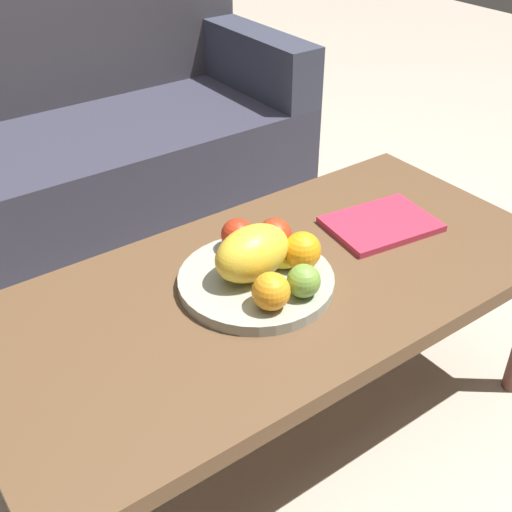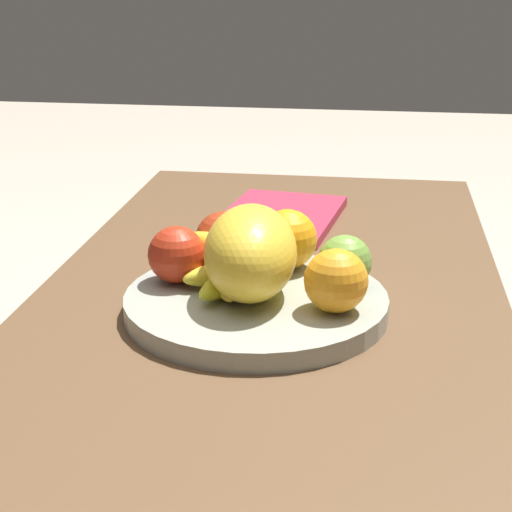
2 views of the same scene
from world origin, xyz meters
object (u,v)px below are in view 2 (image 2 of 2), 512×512
Objects in this scene: fruit_bowl at (256,304)px; apple_front at (345,262)px; coffee_table at (268,331)px; orange_front at (287,239)px; melon_large_front at (250,252)px; apple_left at (177,255)px; apple_right at (223,240)px; magazine at (280,217)px; orange_left at (336,281)px; banana_bunch at (229,265)px.

apple_front is (0.04, -0.11, 0.05)m from fruit_bowl.
fruit_bowl is at bearing 110.14° from apple_front.
orange_front is (0.05, -0.02, 0.11)m from coffee_table.
coffee_table is 7.39× the size of melon_large_front.
apple_left is 0.97× the size of apple_right.
fruit_bowl is 4.80× the size of apple_front.
apple_front is 0.27× the size of magazine.
orange_front is 0.15m from orange_left.
orange_front is 0.10m from banana_bunch.
banana_bunch is at bearing 96.77° from apple_front.
apple_left is (-0.01, 0.21, 0.00)m from apple_front.
melon_large_front is at bearing 111.32° from apple_front.
coffee_table is at bearing 47.04° from orange_left.
apple_right is at bearing 32.00° from fruit_bowl.
magazine is (0.41, 0.11, -0.05)m from orange_left.
apple_left is 0.45× the size of banana_bunch.
apple_right is at bearing 179.58° from magazine.
fruit_bowl is (-0.05, 0.01, 0.06)m from coffee_table.
fruit_bowl is at bearing -104.45° from apple_left.
magazine is (0.33, 0.02, 0.05)m from coffee_table.
apple_front is (0.08, -0.01, -0.00)m from orange_left.
orange_left is (-0.04, -0.10, 0.05)m from fruit_bowl.
melon_large_front is (-0.05, 0.01, 0.13)m from coffee_table.
orange_front reaches higher than apple_front.
apple_left is at bearing 173.47° from magazine.
melon_large_front is 0.11m from apple_left.
orange_front is 0.08m from apple_right.
apple_front is at bearing -95.44° from coffee_table.
orange_left is 1.00× the size of apple_right.
banana_bunch is (0.06, 0.14, -0.01)m from orange_left.
magazine is (0.38, 0.01, -0.07)m from melon_large_front.
apple_right reaches higher than apple_front.
melon_large_front reaches higher than fruit_bowl.
apple_left is at bearing 142.84° from apple_right.
orange_front is at bearing -84.50° from apple_right.
apple_left reaches higher than apple_front.
apple_right is (0.05, 0.16, 0.00)m from apple_front.
apple_right is at bearing 50.75° from orange_left.
orange_left is 0.20m from apple_right.
banana_bunch is at bearing 120.19° from coffee_table.
banana_bunch is 0.36m from magazine.
apple_left is (-0.07, 0.13, -0.00)m from orange_front.
coffee_table is at bearing -123.35° from apple_right.
apple_right is (0.04, 0.07, 0.11)m from coffee_table.
apple_front reaches higher than fruit_bowl.
apple_right is 0.30× the size of magazine.
magazine is (0.29, -0.04, -0.05)m from apple_right.
apple_right is at bearing 72.23° from apple_front.
apple_right is at bearing 95.50° from orange_front.
orange_front is 1.09× the size of apple_left.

